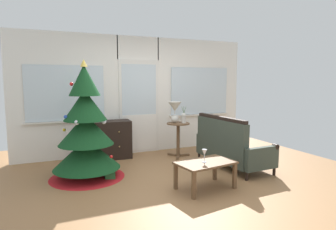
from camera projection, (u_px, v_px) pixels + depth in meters
ground_plane at (179, 181)px, 4.64m from camera, size 6.76×6.76×0.00m
back_wall_with_door at (139, 95)px, 6.39m from camera, size 5.20×0.14×2.55m
christmas_tree at (86, 135)px, 4.72m from camera, size 1.22×1.22×1.93m
dresser_cabinet at (109, 140)px, 5.93m from camera, size 0.92×0.48×0.78m
settee_sofa at (229, 147)px, 5.32m from camera, size 0.79×1.57×0.96m
side_table at (178, 133)px, 6.04m from camera, size 0.50×0.48×0.72m
table_lamp at (175, 109)px, 5.99m from camera, size 0.28×0.28×0.44m
flower_vase at (184, 117)px, 5.99m from camera, size 0.11×0.10×0.35m
coffee_table at (205, 166)px, 4.26m from camera, size 0.91×0.64×0.41m
wine_glass at (204, 153)px, 4.21m from camera, size 0.08×0.08×0.20m
gift_box at (109, 175)px, 4.68m from camera, size 0.16×0.14×0.16m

